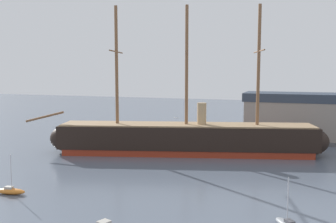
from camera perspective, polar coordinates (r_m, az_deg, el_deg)
name	(u,v)px	position (r m, az deg, el deg)	size (l,w,h in m)	color
tall_ship	(186,138)	(76.94, 2.73, -3.98)	(59.64, 21.28, 29.30)	maroon
sailboat_mid_left	(10,191)	(57.19, -22.38, -10.85)	(4.37, 1.92, 5.50)	orange
motorboat_distant_centre	(206,146)	(82.90, 5.60, -5.10)	(4.07, 3.69, 1.64)	gold
seagull_in_flight	(176,118)	(52.18, 1.24, -0.96)	(1.00, 0.75, 0.13)	silver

